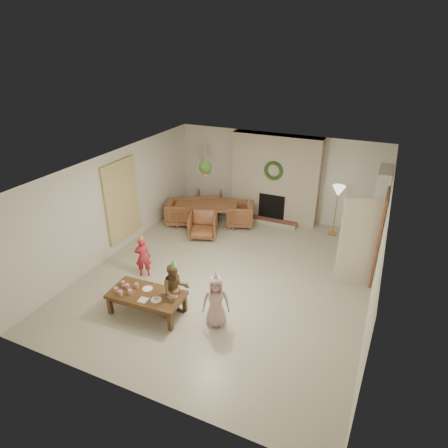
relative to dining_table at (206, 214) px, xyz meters
The scene contains 56 objects.
floor 2.72m from the dining_table, 52.70° to the right, with size 7.00×7.00×0.00m, color #B7B29E.
ceiling 3.48m from the dining_table, 52.70° to the right, with size 7.00×7.00×0.00m, color white.
wall_back 2.32m from the dining_table, 39.39° to the left, with size 7.00×7.00×0.00m, color silver.
wall_front 5.96m from the dining_table, 73.82° to the right, with size 7.00×7.00×0.00m, color silver.
wall_left 2.72m from the dining_table, 122.27° to the right, with size 7.00×7.00×0.00m, color silver.
wall_right 5.20m from the dining_table, 24.89° to the right, with size 7.00×7.00×0.00m, color silver.
fireplace_mass 2.21m from the dining_table, 34.96° to the left, with size 2.50×0.40×2.50m, color #4D2714.
fireplace_hearth 1.84m from the dining_table, 25.91° to the left, with size 1.60×0.30×0.12m, color maroon.
fireplace_firebox 1.91m from the dining_table, 30.52° to the left, with size 0.75×0.12×0.75m, color black.
fireplace_wreath 2.25m from the dining_table, 29.20° to the left, with size 0.54×0.54×0.10m, color #214118.
floor_lamp_base 3.56m from the dining_table, 13.82° to the left, with size 0.26×0.26×0.03m, color gold.
floor_lamp_post 3.56m from the dining_table, 13.82° to the left, with size 0.03×0.03×1.26m, color gold.
floor_lamp_shade 3.67m from the dining_table, 13.82° to the left, with size 0.34×0.34×0.28m, color beige.
bookshelf_carcass 4.55m from the dining_table, ahead, with size 0.30×1.00×2.20m, color white.
bookshelf_shelf_a 4.46m from the dining_table, ahead, with size 0.30×0.92×0.03m, color white.
bookshelf_shelf_b 4.50m from the dining_table, ahead, with size 0.30×0.92×0.03m, color white.
bookshelf_shelf_c 4.56m from the dining_table, ahead, with size 0.30×0.92×0.03m, color white.
bookshelf_shelf_d 4.66m from the dining_table, ahead, with size 0.30×0.92×0.03m, color white.
books_row_lower 4.45m from the dining_table, ahead, with size 0.20×0.40×0.24m, color #AA1F2D.
books_row_mid 4.50m from the dining_table, ahead, with size 0.20×0.44×0.24m, color #256188.
books_row_upper 4.57m from the dining_table, ahead, with size 0.20×0.36×0.22m, color olive.
door_frame 4.75m from the dining_table, 11.71° to the right, with size 0.05×0.86×2.04m, color brown.
door_leaf 4.48m from the dining_table, 17.53° to the right, with size 0.05×0.80×2.00m, color beige.
curtain_panel 2.54m from the dining_table, 124.05° to the right, with size 0.06×1.20×2.00m, color beige.
dining_table is the anchor object (origin of this frame).
dining_chair_near 0.77m from the dining_table, 69.84° to the right, with size 0.72×0.74×0.68m, color brown.
dining_chair_far 0.77m from the dining_table, 110.16° to the left, with size 0.72×0.74×0.68m, color brown.
dining_chair_left 0.77m from the dining_table, 159.84° to the right, with size 0.72×0.74×0.68m, color brown.
dining_chair_right 0.96m from the dining_table, 20.16° to the left, with size 0.72×0.74×0.68m, color brown.
hanging_plant_cord 1.99m from the dining_table, 62.49° to the right, with size 0.01×0.01×0.70m, color tan.
hanging_plant_pot 1.67m from the dining_table, 62.49° to the right, with size 0.16×0.16×0.12m, color #A25734.
hanging_plant_foliage 1.77m from the dining_table, 62.49° to the right, with size 0.32×0.32×0.32m, color #254818.
coffee_table_top 4.05m from the dining_table, 79.89° to the right, with size 1.45×0.72×0.07m, color #54361C.
coffee_table_apron 4.05m from the dining_table, 79.89° to the right, with size 1.34×0.61×0.09m, color #54361C.
coffee_leg_fl 4.32m from the dining_table, 89.08° to the right, with size 0.08×0.08×0.38m, color #54361C.
coffee_leg_fr 4.47m from the dining_table, 71.96° to the right, with size 0.08×0.08×0.38m, color #54361C.
coffee_leg_bl 3.73m from the dining_table, 89.41° to the right, with size 0.08×0.08×0.38m, color #54361C.
coffee_leg_br 3.90m from the dining_table, 69.71° to the right, with size 0.08×0.08×0.38m, color #54361C.
cup_a 4.19m from the dining_table, 87.77° to the right, with size 0.08×0.08×0.10m, color silver.
cup_b 3.97m from the dining_table, 87.82° to the right, with size 0.08×0.08×0.10m, color silver.
cup_c 4.25m from the dining_table, 85.95° to the right, with size 0.08×0.08×0.10m, color silver.
cup_d 4.02m from the dining_table, 85.90° to the right, with size 0.08×0.08×0.10m, color silver.
cup_e 4.16m from the dining_table, 83.78° to the right, with size 0.08×0.08×0.10m, color silver.
cup_f 3.94m from the dining_table, 83.60° to the right, with size 0.08×0.08×0.10m, color silver.
plate_a 3.91m from the dining_table, 80.46° to the right, with size 0.20×0.20×0.01m, color white.
plate_b 4.20m from the dining_table, 76.31° to the right, with size 0.20×0.20×0.01m, color white.
plate_c 4.03m from the dining_table, 72.60° to the right, with size 0.20×0.20×0.01m, color white.
food_scoop 4.21m from the dining_table, 76.31° to the right, with size 0.08×0.08×0.08m, color tan.
napkin_left 4.26m from the dining_table, 79.48° to the right, with size 0.17×0.17×0.01m, color #DBA1B9.
napkin_right 3.92m from the dining_table, 73.86° to the right, with size 0.17×0.17×0.01m, color #DBA1B9.
child_red 2.94m from the dining_table, 92.03° to the right, with size 0.35×0.23×0.95m, color #B72733.
party_hat_red 3.01m from the dining_table, 92.03° to the right, with size 0.13×0.13×0.18m, color gold.
child_plaid 4.02m from the dining_table, 71.77° to the right, with size 0.54×0.42×1.12m, color maroon.
party_hat_plaid 4.10m from the dining_table, 71.77° to the right, with size 0.13×0.13×0.18m, color #4FB957.
child_pink 4.28m from the dining_table, 61.09° to the right, with size 0.51×0.33×1.04m, color #CDA4A7.
party_hat_pink 4.35m from the dining_table, 61.09° to the right, with size 0.14×0.14×0.19m, color silver.
Camera 1 is at (2.84, -6.63, 4.83)m, focal length 30.40 mm.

